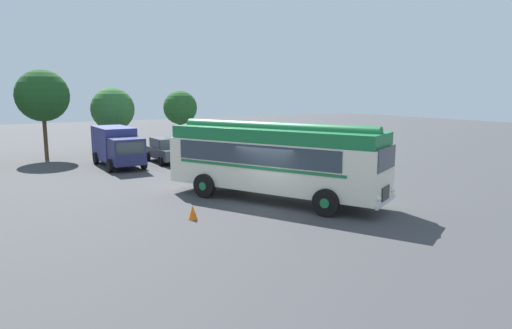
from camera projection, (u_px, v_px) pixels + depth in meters
The scene contains 9 objects.
ground_plane at pixel (274, 205), 19.54m from camera, with size 120.00×120.00×0.00m, color #3D3D3F.
vintage_bus at pixel (274, 158), 20.18m from camera, with size 6.65×10.13×3.49m.
car_near_left at pixel (166, 150), 31.19m from camera, with size 1.97×4.21×1.66m.
car_mid_left at pixel (199, 147), 33.05m from camera, with size 2.00×4.22×1.66m.
box_van at pixel (117, 145), 29.52m from camera, with size 2.34×5.78×2.50m.
tree_left_of_centre at pixel (44, 96), 32.13m from camera, with size 3.65×3.65×6.34m.
tree_centre at pixel (112, 109), 35.24m from camera, with size 3.30×3.30×5.09m.
tree_right_of_centre at pixel (179, 107), 38.66m from camera, with size 2.84×2.84×4.87m.
traffic_cone at pixel (193, 212), 17.31m from camera, with size 0.36×0.36×0.55m, color orange.
Camera 1 is at (-10.64, -15.77, 4.84)m, focal length 32.00 mm.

